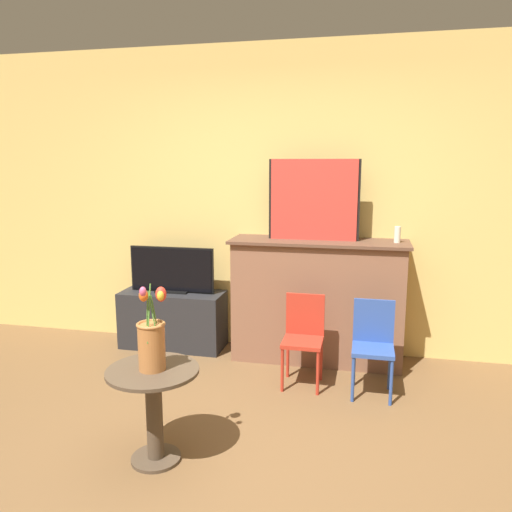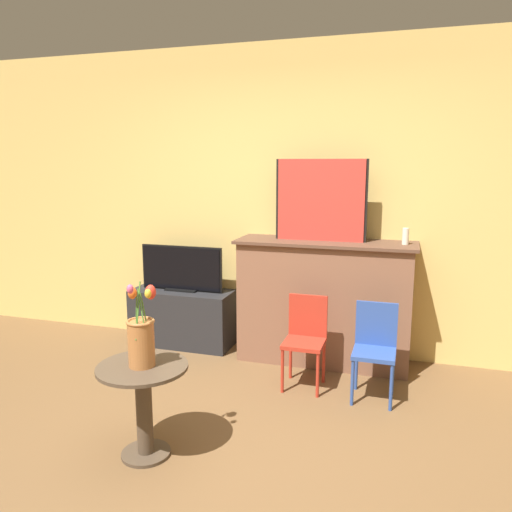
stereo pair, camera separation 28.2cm
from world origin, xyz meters
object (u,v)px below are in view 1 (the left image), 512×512
(tv_monitor, at_px, (172,271))
(vase_tulips, at_px, (152,341))
(chair_blue, at_px, (373,341))
(chair_red, at_px, (304,334))
(painting, at_px, (314,200))

(tv_monitor, xyz_separation_m, vase_tulips, (0.59, -1.74, -0.00))
(chair_blue, distance_m, vase_tulips, 1.71)
(chair_red, height_order, chair_blue, same)
(tv_monitor, height_order, chair_blue, tv_monitor)
(chair_red, distance_m, chair_blue, 0.52)
(tv_monitor, distance_m, chair_red, 1.42)
(chair_blue, bearing_deg, vase_tulips, -136.16)
(vase_tulips, bearing_deg, tv_monitor, 108.61)
(chair_red, bearing_deg, vase_tulips, -119.70)
(vase_tulips, bearing_deg, chair_red, 60.30)
(chair_blue, relative_size, vase_tulips, 1.38)
(chair_red, xyz_separation_m, vase_tulips, (-0.69, -1.21, 0.32))
(tv_monitor, bearing_deg, chair_red, -22.49)
(painting, bearing_deg, chair_blue, -47.78)
(vase_tulips, bearing_deg, painting, 68.20)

